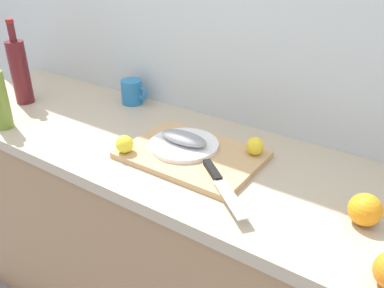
{
  "coord_description": "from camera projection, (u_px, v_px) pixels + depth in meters",
  "views": [
    {
      "loc": [
        0.84,
        -0.95,
        1.56
      ],
      "look_at": [
        0.2,
        -0.01,
        0.95
      ],
      "focal_mm": 37.88,
      "sensor_mm": 36.0,
      "label": 1
    }
  ],
  "objects": [
    {
      "name": "wine_bottle",
      "position": [
        20.0,
        71.0,
        1.67
      ],
      "size": [
        0.07,
        0.07,
        0.35
      ],
      "color": "#59191E",
      "rests_on": "kitchen_counter"
    },
    {
      "name": "orange_1",
      "position": [
        365.0,
        210.0,
        1.0
      ],
      "size": [
        0.08,
        0.08,
        0.08
      ],
      "primitive_type": "sphere",
      "color": "orange",
      "rests_on": "kitchen_counter"
    },
    {
      "name": "chef_knife",
      "position": [
        219.0,
        180.0,
        1.14
      ],
      "size": [
        0.24,
        0.2,
        0.02
      ],
      "rotation": [
        0.0,
        0.0,
        -0.67
      ],
      "color": "silver",
      "rests_on": "cutting_board"
    },
    {
      "name": "white_plate",
      "position": [
        184.0,
        145.0,
        1.34
      ],
      "size": [
        0.23,
        0.23,
        0.01
      ],
      "primitive_type": "cylinder",
      "color": "white",
      "rests_on": "cutting_board"
    },
    {
      "name": "lemon_1",
      "position": [
        125.0,
        144.0,
        1.29
      ],
      "size": [
        0.06,
        0.06,
        0.06
      ],
      "primitive_type": "sphere",
      "color": "yellow",
      "rests_on": "cutting_board"
    },
    {
      "name": "coffee_mug_0",
      "position": [
        132.0,
        92.0,
        1.7
      ],
      "size": [
        0.13,
        0.09,
        0.1
      ],
      "color": "#2672B2",
      "rests_on": "kitchen_counter"
    },
    {
      "name": "lemon_0",
      "position": [
        255.0,
        146.0,
        1.28
      ],
      "size": [
        0.06,
        0.06,
        0.06
      ],
      "primitive_type": "sphere",
      "color": "yellow",
      "rests_on": "cutting_board"
    },
    {
      "name": "back_wall",
      "position": [
        200.0,
        23.0,
        1.5
      ],
      "size": [
        3.2,
        0.05,
        2.5
      ],
      "primitive_type": "cube",
      "color": "silver",
      "rests_on": "ground_plane"
    },
    {
      "name": "cutting_board",
      "position": [
        192.0,
        155.0,
        1.31
      ],
      "size": [
        0.43,
        0.31,
        0.02
      ],
      "primitive_type": "cube",
      "color": "tan",
      "rests_on": "kitchen_counter"
    },
    {
      "name": "fish_fillet",
      "position": [
        184.0,
        138.0,
        1.32
      ],
      "size": [
        0.17,
        0.07,
        0.04
      ],
      "primitive_type": "ellipsoid",
      "color": "gray",
      "rests_on": "white_plate"
    },
    {
      "name": "kitchen_counter",
      "position": [
        154.0,
        239.0,
        1.63
      ],
      "size": [
        2.0,
        0.6,
        0.9
      ],
      "color": "#9E7A56",
      "rests_on": "ground_plane"
    }
  ]
}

